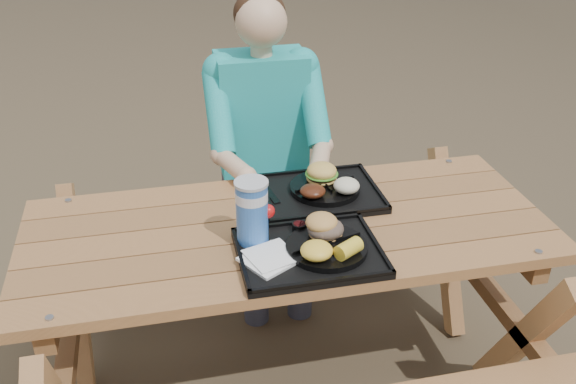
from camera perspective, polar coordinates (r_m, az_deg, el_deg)
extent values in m
plane|color=#999999|center=(2.68, 0.00, -16.71)|extent=(60.00, 60.00, 0.00)
cube|color=black|center=(2.04, 1.90, -5.50)|extent=(0.45, 0.35, 0.02)
cube|color=black|center=(2.37, 2.64, -0.24)|extent=(0.45, 0.35, 0.02)
cylinder|color=black|center=(2.04, 3.45, -4.92)|extent=(0.26, 0.26, 0.02)
cylinder|color=black|center=(2.38, 3.29, 0.38)|extent=(0.26, 0.26, 0.02)
cube|color=white|center=(1.99, -1.72, -5.95)|extent=(0.20, 0.20, 0.02)
cylinder|color=#1751AD|center=(2.04, -3.22, -1.87)|extent=(0.10, 0.10, 0.21)
cylinder|color=black|center=(2.13, 1.01, -3.14)|extent=(0.05, 0.05, 0.03)
cylinder|color=gold|center=(2.14, 2.69, -3.00)|extent=(0.05, 0.05, 0.03)
ellipsoid|color=yellow|center=(1.96, 2.56, -5.22)|extent=(0.10, 0.10, 0.05)
cube|color=black|center=(2.34, -1.54, -0.23)|extent=(0.04, 0.14, 0.01)
ellipsoid|color=#4A1F0E|center=(2.29, 2.21, 0.08)|extent=(0.09, 0.09, 0.04)
ellipsoid|color=beige|center=(2.32, 5.22, 0.57)|extent=(0.10, 0.10, 0.05)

